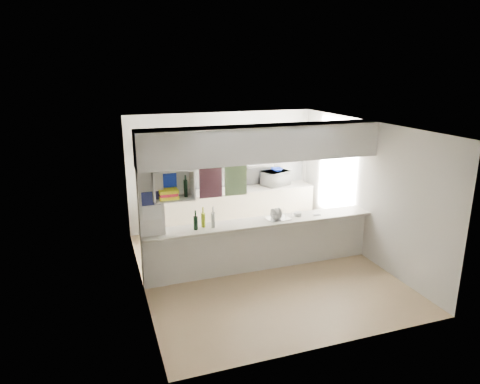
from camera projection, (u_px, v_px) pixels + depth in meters
name	position (u px, v px, depth m)	size (l,w,h in m)	color
floor	(261.00, 268.00, 7.78)	(4.80, 4.80, 0.00)	tan
ceiling	(263.00, 125.00, 7.06)	(4.80, 4.80, 0.00)	white
wall_back	(222.00, 171.00, 9.60)	(4.20, 4.20, 0.00)	silver
wall_left	(139.00, 213.00, 6.77)	(4.80, 4.80, 0.00)	silver
wall_right	(365.00, 190.00, 8.08)	(4.80, 4.80, 0.00)	silver
servery_partition	(252.00, 181.00, 7.27)	(4.20, 0.50, 2.60)	silver
cubby_shelf	(172.00, 186.00, 6.76)	(0.65, 0.35, 0.50)	white
kitchen_run	(233.00, 193.00, 9.55)	(3.60, 0.63, 2.24)	beige
microwave	(276.00, 178.00, 9.80)	(0.60, 0.41, 0.33)	white
bowl	(277.00, 170.00, 9.75)	(0.26, 0.26, 0.06)	#0D2496
dish_rack	(278.00, 214.00, 7.60)	(0.44, 0.36, 0.22)	silver
cup	(275.00, 217.00, 7.54)	(0.12, 0.12, 0.10)	white
wine_bottles	(204.00, 220.00, 7.16)	(0.37, 0.15, 0.37)	black
plastic_tubs	(299.00, 214.00, 7.78)	(0.49, 0.17, 0.07)	silver
utensil_jar	(192.00, 190.00, 9.23)	(0.09, 0.09, 0.13)	black
knife_block	(217.00, 186.00, 9.43)	(0.09, 0.07, 0.18)	#4F351B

